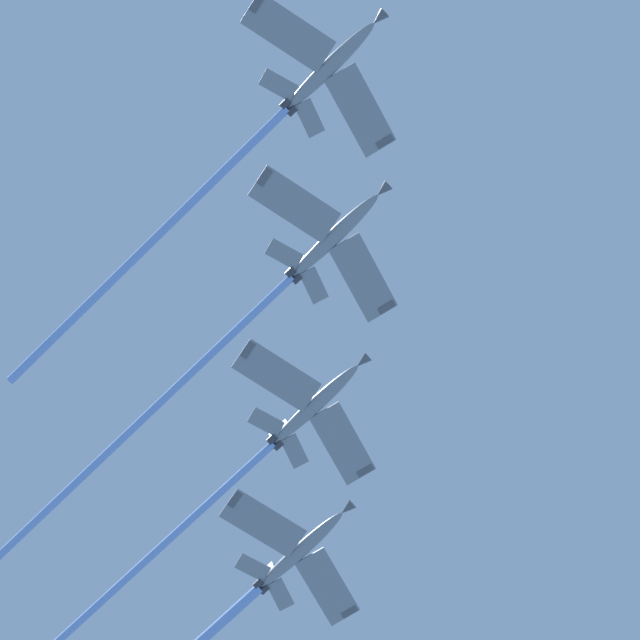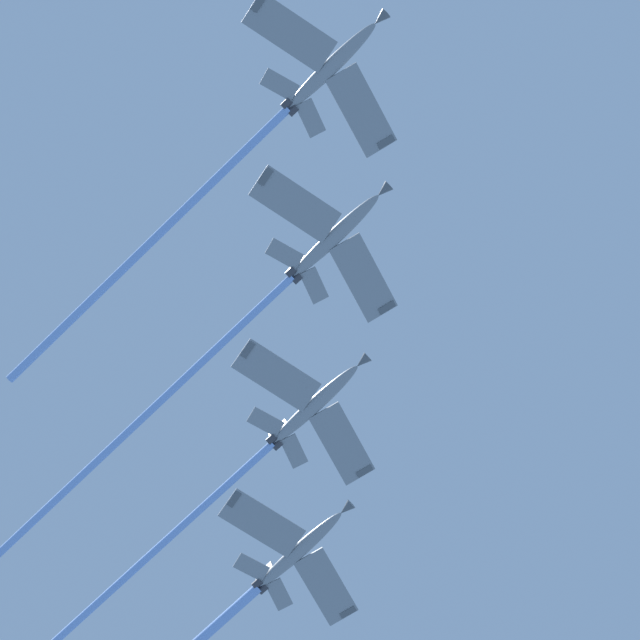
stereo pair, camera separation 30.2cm
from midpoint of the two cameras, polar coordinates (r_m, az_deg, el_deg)
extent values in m
ellipsoid|color=gray|center=(145.09, 0.40, 9.96)|extent=(2.79, 12.06, 4.32)
cone|color=#595E60|center=(145.85, 2.33, 11.76)|extent=(1.38, 1.96, 1.56)
ellipsoid|color=black|center=(145.88, 0.96, 10.54)|extent=(1.29, 3.02, 1.57)
cube|color=gray|center=(146.01, 1.58, 8.23)|extent=(9.41, 4.79, 1.09)
cube|color=#595E60|center=(147.06, 2.55, 7.01)|extent=(0.95, 1.85, 0.57)
cube|color=gray|center=(144.03, -1.26, 11.25)|extent=(9.67, 6.37, 1.09)
cube|color=#595E60|center=(143.57, -2.49, 12.35)|extent=(1.26, 1.91, 0.57)
cube|color=gray|center=(145.18, -0.43, 7.95)|extent=(3.90, 2.51, 0.60)
cube|color=gray|center=(144.33, -1.66, 9.24)|extent=(4.01, 3.08, 0.60)
cube|color=#595E60|center=(146.12, -1.08, 8.70)|extent=(0.48, 3.03, 3.31)
cylinder|color=#38383D|center=(144.68, -1.15, 8.24)|extent=(0.91, 1.24, 1.02)
cylinder|color=#38383D|center=(144.51, -1.39, 8.49)|extent=(0.91, 1.24, 1.02)
cylinder|color=#8CB2F4|center=(144.95, -6.84, 2.96)|extent=(4.64, 37.60, 10.51)
ellipsoid|color=gray|center=(146.91, 0.55, 3.32)|extent=(2.58, 12.02, 4.50)
cone|color=#595E60|center=(147.28, 2.45, 5.11)|extent=(1.35, 1.95, 1.58)
ellipsoid|color=black|center=(147.57, 1.09, 3.92)|extent=(1.24, 3.01, 1.61)
cube|color=gray|center=(148.33, 1.67, 1.66)|extent=(9.45, 4.93, 1.15)
cube|color=#595E60|center=(149.75, 2.59, 0.49)|extent=(0.98, 1.86, 0.59)
cube|color=gray|center=(145.43, -1.04, 4.58)|extent=(9.65, 6.23, 1.15)
cube|color=#595E60|center=(144.61, -2.22, 5.66)|extent=(1.23, 1.90, 0.59)
cube|color=gray|center=(147.48, -0.29, 1.37)|extent=(3.91, 2.56, 0.63)
cube|color=gray|center=(146.23, -1.47, 2.61)|extent=(4.01, 3.03, 0.63)
cube|color=#595E60|center=(148.18, -0.92, 2.15)|extent=(0.43, 3.06, 3.34)
cylinder|color=#38383D|center=(146.87, -0.98, 1.64)|extent=(0.89, 1.24, 1.04)
cylinder|color=#38383D|center=(146.62, -1.21, 1.89)|extent=(0.89, 1.24, 1.04)
cylinder|color=#8CB2F4|center=(148.90, -7.89, -4.63)|extent=(4.62, 46.24, 13.49)
ellipsoid|color=gray|center=(151.76, -0.25, -3.35)|extent=(2.45, 12.05, 4.28)
cone|color=#595E60|center=(151.41, 1.62, -1.64)|extent=(1.33, 1.93, 1.56)
ellipsoid|color=black|center=(152.18, 0.29, -2.75)|extent=(1.21, 3.00, 1.56)
cube|color=gray|center=(153.65, 0.82, -4.89)|extent=(9.47, 5.03, 1.08)
cube|color=#595E60|center=(155.38, 1.71, -5.96)|extent=(0.99, 1.87, 0.56)
cube|color=gray|center=(149.96, -1.79, -2.19)|extent=(9.65, 6.16, 1.08)
cube|color=#595E60|center=(148.85, -2.92, -1.17)|extent=(1.22, 1.90, 0.56)
cube|color=gray|center=(153.01, -1.09, -5.18)|extent=(3.92, 2.60, 0.60)
cube|color=gray|center=(151.43, -2.21, -4.03)|extent=(4.01, 3.01, 0.60)
cube|color=#595E60|center=(153.49, -1.68, -4.39)|extent=(0.40, 3.02, 3.31)
cylinder|color=#38383D|center=(152.36, -1.75, -4.93)|extent=(0.88, 1.22, 1.02)
cylinder|color=#38383D|center=(152.04, -1.98, -4.71)|extent=(0.88, 1.22, 1.02)
cylinder|color=#8CB2F4|center=(155.86, -7.56, -9.87)|extent=(3.66, 39.86, 10.88)
ellipsoid|color=gray|center=(157.56, -0.86, -9.04)|extent=(2.43, 12.06, 4.18)
cone|color=#595E60|center=(156.67, 0.97, -7.43)|extent=(1.32, 1.92, 1.55)
ellipsoid|color=black|center=(157.80, -0.32, -8.45)|extent=(1.20, 3.00, 1.54)
cube|color=gray|center=(159.83, 0.19, -10.45)|extent=(9.48, 5.06, 1.05)
cube|color=#595E60|center=(161.81, 1.06, -11.42)|extent=(1.00, 1.87, 0.54)
cube|color=gray|center=(155.52, -2.35, -7.99)|extent=(9.65, 6.15, 1.05)
cube|color=#595E60|center=(154.17, -3.45, -7.05)|extent=(1.21, 1.91, 0.54)
cube|color=gray|center=(159.35, -1.67, -10.74)|extent=(3.93, 2.61, 0.58)
cube|color=gray|center=(157.50, -2.77, -9.69)|extent=(4.01, 3.00, 0.58)
cube|color=#595E60|center=(159.63, -2.24, -9.96)|extent=(0.39, 3.00, 3.29)
cylinder|color=#38383D|center=(158.66, -2.32, -10.52)|extent=(0.88, 1.21, 1.01)
cylinder|color=#38383D|center=(158.29, -2.54, -10.31)|extent=(0.88, 1.21, 1.01)
camera|label=1|loc=(0.15, 89.94, -0.13)|focal=81.36mm
camera|label=2|loc=(0.15, -90.06, 0.13)|focal=81.36mm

